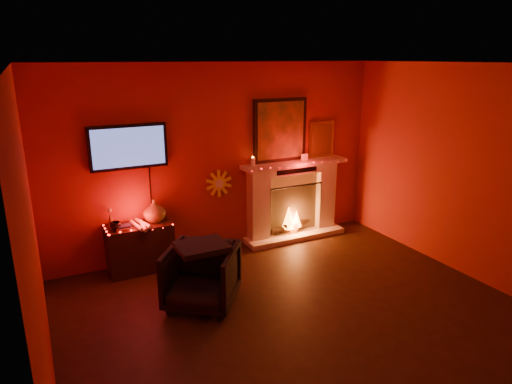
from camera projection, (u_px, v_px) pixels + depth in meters
room at (321, 209)px, 4.40m from camera, size 5.00×5.00×5.00m
fireplace at (292, 193)px, 7.12m from camera, size 1.72×0.40×2.18m
tv at (129, 147)px, 5.85m from camera, size 1.00×0.07×1.24m
sunburst_clock at (219, 183)px, 6.60m from camera, size 0.40×0.03×0.40m
console_table at (141, 243)px, 6.06m from camera, size 0.85×0.52×0.95m
armchair at (202, 276)px, 5.20m from camera, size 1.08×1.08×0.71m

